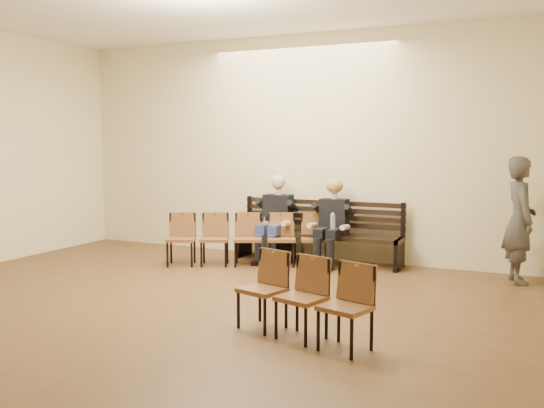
{
  "coord_description": "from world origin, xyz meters",
  "views": [
    {
      "loc": [
        3.61,
        -3.91,
        1.85
      ],
      "look_at": [
        -0.08,
        4.05,
        0.93
      ],
      "focal_mm": 40.0,
      "sensor_mm": 36.0,
      "label": 1
    }
  ],
  "objects": [
    {
      "name": "water_bottle",
      "position": [
        0.76,
        4.32,
        0.57
      ],
      "size": [
        0.09,
        0.09,
        0.24
      ],
      "primitive_type": "cylinder",
      "rotation": [
        0.0,
        0.0,
        0.18
      ],
      "color": "silver",
      "rests_on": "bench"
    },
    {
      "name": "seated_man",
      "position": [
        -0.24,
        4.53,
        0.64
      ],
      "size": [
        0.54,
        0.74,
        1.29
      ],
      "primitive_type": null,
      "color": "black",
      "rests_on": "ground"
    },
    {
      "name": "ground",
      "position": [
        0.0,
        0.0,
        0.0
      ],
      "size": [
        10.0,
        10.0,
        0.0
      ],
      "primitive_type": "plane",
      "color": "brown",
      "rests_on": "ground"
    },
    {
      "name": "room_walls",
      "position": [
        0.0,
        0.79,
        2.54
      ],
      "size": [
        8.02,
        10.01,
        3.51
      ],
      "color": "beige",
      "rests_on": "ground"
    },
    {
      "name": "seated_woman",
      "position": [
        0.68,
        4.53,
        0.59
      ],
      "size": [
        0.51,
        0.7,
        1.18
      ],
      "primitive_type": null,
      "color": "black",
      "rests_on": "ground"
    },
    {
      "name": "bag",
      "position": [
        -0.2,
        4.75,
        0.12
      ],
      "size": [
        0.4,
        0.34,
        0.25
      ],
      "primitive_type": "cube",
      "rotation": [
        0.0,
        0.0,
        -0.41
      ],
      "color": "black",
      "rests_on": "ground"
    },
    {
      "name": "chair_row_back",
      "position": [
        1.54,
        1.22,
        0.39
      ],
      "size": [
        1.45,
        0.79,
        0.77
      ],
      "primitive_type": "cube",
      "rotation": [
        0.0,
        0.0,
        -0.28
      ],
      "color": "brown",
      "rests_on": "ground"
    },
    {
      "name": "bench",
      "position": [
        0.4,
        4.65,
        0.23
      ],
      "size": [
        2.6,
        0.9,
        0.45
      ],
      "primitive_type": "cube",
      "color": "black",
      "rests_on": "ground"
    },
    {
      "name": "chair_row_front",
      "position": [
        -0.45,
        4.0,
        0.39
      ],
      "size": [
        2.36,
        1.38,
        0.78
      ],
      "primitive_type": "cube",
      "rotation": [
        0.0,
        0.0,
        0.43
      ],
      "color": "brown",
      "rests_on": "ground"
    },
    {
      "name": "laptop",
      "position": [
        -0.26,
        4.38,
        0.57
      ],
      "size": [
        0.37,
        0.31,
        0.25
      ],
      "primitive_type": "cube",
      "rotation": [
        0.0,
        0.0,
        0.14
      ],
      "color": "silver",
      "rests_on": "bench"
    },
    {
      "name": "passerby",
      "position": [
        3.25,
        4.51,
        0.95
      ],
      "size": [
        0.66,
        0.8,
        1.9
      ],
      "primitive_type": "imported",
      "rotation": [
        0.0,
        0.0,
        1.9
      ],
      "color": "#3C3631",
      "rests_on": "ground"
    }
  ]
}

